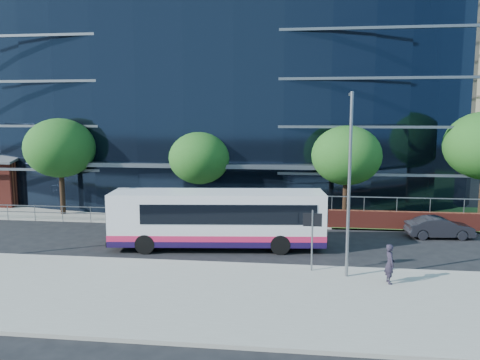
# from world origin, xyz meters

# --- Properties ---
(ground) EXTENTS (200.00, 200.00, 0.00)m
(ground) POSITION_xyz_m (0.00, 0.00, 0.00)
(ground) COLOR black
(ground) RESTS_ON ground
(pavement_near) EXTENTS (80.00, 8.00, 0.15)m
(pavement_near) POSITION_xyz_m (0.00, -5.00, 0.07)
(pavement_near) COLOR gray
(pavement_near) RESTS_ON ground
(kerb) EXTENTS (80.00, 0.25, 0.16)m
(kerb) POSITION_xyz_m (0.00, -1.00, 0.08)
(kerb) COLOR gray
(kerb) RESTS_ON ground
(yellow_line_outer) EXTENTS (80.00, 0.08, 0.01)m
(yellow_line_outer) POSITION_xyz_m (0.00, -0.80, 0.01)
(yellow_line_outer) COLOR gold
(yellow_line_outer) RESTS_ON ground
(yellow_line_inner) EXTENTS (80.00, 0.08, 0.01)m
(yellow_line_inner) POSITION_xyz_m (0.00, -0.65, 0.01)
(yellow_line_inner) COLOR gold
(yellow_line_inner) RESTS_ON ground
(far_forecourt) EXTENTS (50.00, 8.00, 0.10)m
(far_forecourt) POSITION_xyz_m (-6.00, 11.00, 0.05)
(far_forecourt) COLOR gray
(far_forecourt) RESTS_ON ground
(glass_office) EXTENTS (44.00, 23.10, 16.00)m
(glass_office) POSITION_xyz_m (-4.00, 20.85, 8.00)
(glass_office) COLOR black
(glass_office) RESTS_ON ground
(guard_railings) EXTENTS (24.00, 0.05, 1.10)m
(guard_railings) POSITION_xyz_m (-8.00, 7.00, 0.82)
(guard_railings) COLOR slate
(guard_railings) RESTS_ON ground
(apartment_block) EXTENTS (60.00, 42.00, 30.00)m
(apartment_block) POSITION_xyz_m (32.00, 57.21, 11.11)
(apartment_block) COLOR #2D511E
(apartment_block) RESTS_ON ground
(street_sign) EXTENTS (0.85, 0.09, 2.80)m
(street_sign) POSITION_xyz_m (4.50, -1.59, 2.15)
(street_sign) COLOR slate
(street_sign) RESTS_ON pavement_near
(tree_far_a) EXTENTS (4.95, 4.95, 6.98)m
(tree_far_a) POSITION_xyz_m (-13.00, 9.00, 4.86)
(tree_far_a) COLOR black
(tree_far_a) RESTS_ON ground
(tree_far_b) EXTENTS (4.29, 4.29, 6.05)m
(tree_far_b) POSITION_xyz_m (-3.00, 9.50, 4.21)
(tree_far_b) COLOR black
(tree_far_b) RESTS_ON ground
(tree_far_c) EXTENTS (4.62, 4.62, 6.51)m
(tree_far_c) POSITION_xyz_m (7.00, 9.00, 4.54)
(tree_far_c) COLOR black
(tree_far_c) RESTS_ON ground
(tree_dist_e) EXTENTS (4.62, 4.62, 6.51)m
(tree_dist_e) POSITION_xyz_m (24.00, 40.00, 4.54)
(tree_dist_e) COLOR black
(tree_dist_e) RESTS_ON ground
(streetlight_east) EXTENTS (0.15, 0.77, 8.00)m
(streetlight_east) POSITION_xyz_m (6.00, -2.17, 4.44)
(streetlight_east) COLOR slate
(streetlight_east) RESTS_ON pavement_near
(city_bus) EXTENTS (11.67, 3.85, 3.10)m
(city_bus) POSITION_xyz_m (-0.35, 2.02, 1.65)
(city_bus) COLOR silver
(city_bus) RESTS_ON ground
(parked_car) EXTENTS (3.90, 1.64, 1.25)m
(parked_car) POSITION_xyz_m (12.15, 5.68, 0.63)
(parked_car) COLOR black
(parked_car) RESTS_ON ground
(pedestrian) EXTENTS (0.48, 0.66, 1.68)m
(pedestrian) POSITION_xyz_m (7.70, -2.84, 0.99)
(pedestrian) COLOR black
(pedestrian) RESTS_ON pavement_near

